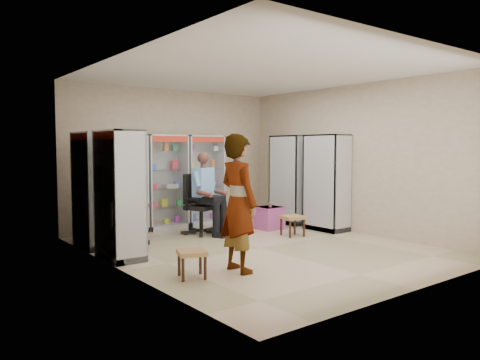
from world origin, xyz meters
TOP-DOWN VIEW (x-y plane):
  - floor at (0.00, 0.00)m, footprint 6.00×6.00m
  - room_shell at (0.00, 0.00)m, footprint 5.02×6.02m
  - cabinet_back_left at (-1.30, 2.73)m, footprint 0.90×0.50m
  - cabinet_back_mid at (-0.35, 2.73)m, footprint 0.90×0.50m
  - cabinet_back_right at (0.60, 2.73)m, footprint 0.90×0.50m
  - cabinet_right_far at (2.23, 1.60)m, footprint 0.90×0.50m
  - cabinet_right_near at (2.23, 0.50)m, footprint 0.90×0.50m
  - cabinet_left_far at (-2.23, 1.80)m, footprint 0.90×0.50m
  - cabinet_left_near at (-2.23, 0.70)m, footprint 0.90×0.50m
  - wooden_chair at (-1.55, 2.00)m, footprint 0.42×0.42m
  - seated_customer at (-1.55, 1.95)m, footprint 0.44×0.60m
  - office_chair at (-0.09, 1.73)m, footprint 0.85×0.85m
  - seated_shopkeeper at (-0.09, 1.68)m, footprint 0.72×0.83m
  - pink_trunk at (1.37, 1.32)m, footprint 0.49×0.48m
  - tea_glass at (1.34, 1.26)m, footprint 0.07×0.07m
  - woven_stool_a at (1.21, 0.45)m, footprint 0.46×0.46m
  - woven_stool_b at (-1.90, -0.88)m, footprint 0.47×0.47m
  - standing_man at (-1.21, -0.99)m, footprint 0.48×0.72m

SIDE VIEW (x-z plane):
  - floor at x=0.00m, z-range 0.00..0.00m
  - woven_stool_b at x=-1.90m, z-range 0.00..0.37m
  - woven_stool_a at x=1.21m, z-range 0.00..0.40m
  - pink_trunk at x=1.37m, z-range 0.00..0.47m
  - wooden_chair at x=-1.55m, z-range 0.00..0.94m
  - tea_glass at x=1.34m, z-range 0.47..0.57m
  - office_chair at x=-0.09m, z-range 0.00..1.21m
  - seated_customer at x=-1.55m, z-range 0.00..1.34m
  - seated_shopkeeper at x=-0.09m, z-range 0.00..1.54m
  - standing_man at x=-1.21m, z-range 0.00..1.92m
  - cabinet_back_left at x=-1.30m, z-range 0.00..2.00m
  - cabinet_back_mid at x=-0.35m, z-range 0.00..2.00m
  - cabinet_back_right at x=0.60m, z-range 0.00..2.00m
  - cabinet_right_far at x=2.23m, z-range 0.00..2.00m
  - cabinet_right_near at x=2.23m, z-range 0.00..2.00m
  - cabinet_left_far at x=-2.23m, z-range 0.00..2.00m
  - cabinet_left_near at x=-2.23m, z-range 0.00..2.00m
  - room_shell at x=0.00m, z-range 0.46..3.47m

